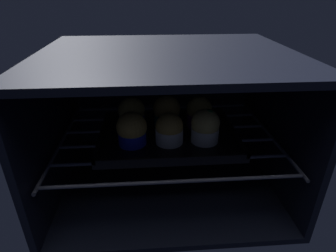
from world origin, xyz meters
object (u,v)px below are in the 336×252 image
Objects in this scene: muffin_row1_col0 at (132,114)px; muffin_row1_col2 at (199,112)px; muffin_row0_col1 at (170,130)px; baking_tray at (168,135)px; muffin_row0_col2 at (205,127)px; muffin_row1_col1 at (167,112)px; muffin_row0_col0 at (132,130)px.

muffin_row1_col0 is 17.68cm from muffin_row1_col2.
muffin_row1_col0 reaches higher than muffin_row0_col1.
muffin_row0_col1 reaches higher than baking_tray.
muffin_row0_col1 is 8.35cm from muffin_row0_col2.
baking_tray is 10.53cm from muffin_row0_col2.
muffin_row1_col0 is 9.35cm from muffin_row1_col1.
muffin_row1_col2 is (17.68, -0.28, -0.11)cm from muffin_row1_col0.
muffin_row1_col1 reaches higher than muffin_row0_col2.
muffin_row0_col0 is 19.24cm from muffin_row1_col2.
muffin_row0_col1 is 0.90× the size of muffin_row0_col2.
baking_tray is at bearing 25.89° from muffin_row0_col0.
muffin_row1_col1 is at bearing 176.74° from muffin_row1_col2.
baking_tray is 4.11× the size of muffin_row1_col0.
muffin_row1_col1 reaches higher than baking_tray.
baking_tray is 6.50cm from muffin_row1_col1.
muffin_row1_col1 is (-0.00, 8.89, 0.64)cm from muffin_row0_col1.
muffin_row1_col0 is (-0.37, 8.68, 0.20)cm from muffin_row0_col0.
muffin_row1_col0 is at bearing -178.78° from muffin_row1_col1.
muffin_row0_col2 is 8.45cm from muffin_row1_col2.
muffin_row0_col2 is at bearing -26.26° from muffin_row1_col0.
muffin_row1_col1 is at bearing 133.06° from muffin_row0_col2.
muffin_row0_col2 is (17.32, -0.05, 0.21)cm from muffin_row0_col0.
muffin_row0_col2 is 12.22cm from muffin_row1_col1.
muffin_row0_col1 is (8.98, -0.01, -0.27)cm from muffin_row0_col0.
baking_tray is 4.01× the size of muffin_row1_col1.
muffin_row0_col2 is at bearing -0.23° from muffin_row0_col1.
muffin_row1_col0 is at bearing 153.74° from muffin_row0_col2.
muffin_row0_col2 reaches higher than muffin_row0_col0.
muffin_row1_col0 is at bearing 179.11° from muffin_row1_col2.
muffin_row1_col1 is 8.35cm from muffin_row1_col2.
muffin_row0_col2 is 19.73cm from muffin_row1_col0.
muffin_row1_col2 reaches higher than baking_tray.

